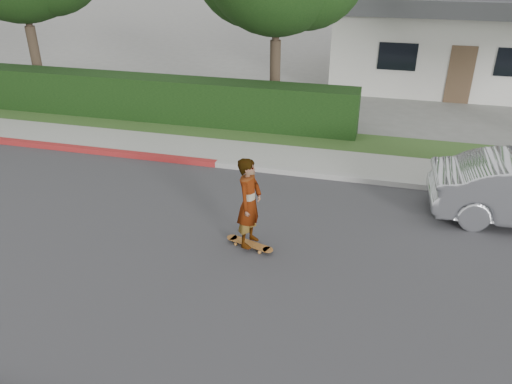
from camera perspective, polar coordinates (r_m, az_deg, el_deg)
ground at (r=10.68m, az=-16.83°, el=-5.29°), size 120.00×120.00×0.00m
road at (r=10.68m, az=-16.84°, el=-5.26°), size 60.00×8.00×0.01m
curb_far at (r=13.86m, az=-8.49°, el=3.62°), size 60.00×0.20×0.15m
curb_red_section at (r=16.40m, az=-24.91°, el=5.07°), size 12.00×0.21×0.15m
sidewalk_far at (r=14.64m, az=-7.15°, el=4.92°), size 60.00×1.60×0.12m
planting_strip at (r=16.03m, az=-5.08°, el=6.97°), size 60.00×1.60×0.10m
hedge at (r=17.53m, az=-13.96°, el=10.43°), size 15.00×1.00×1.50m
house at (r=23.98m, az=22.30°, el=16.88°), size 10.60×8.60×4.30m
skateboard at (r=9.94m, az=-0.73°, el=-5.94°), size 1.06×0.51×0.10m
skateboarder at (r=9.47m, az=-0.77°, el=-1.24°), size 0.53×0.72×1.82m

